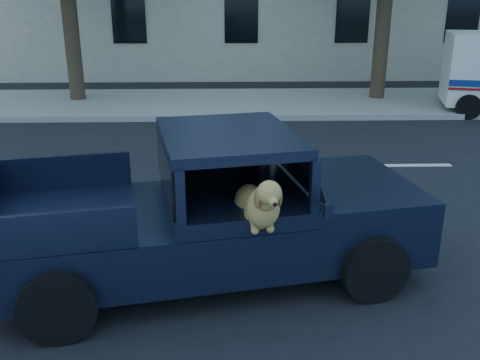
{
  "coord_description": "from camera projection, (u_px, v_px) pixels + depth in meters",
  "views": [
    {
      "loc": [
        0.41,
        -6.39,
        3.24
      ],
      "look_at": [
        0.56,
        -1.07,
        1.34
      ],
      "focal_mm": 40.0,
      "sensor_mm": 36.0,
      "label": 1
    }
  ],
  "objects": [
    {
      "name": "lane_stripes",
      "position": [
        308.0,
        166.0,
        10.35
      ],
      "size": [
        21.6,
        0.14,
        0.01
      ],
      "primitive_type": null,
      "color": "silver",
      "rests_on": "ground"
    },
    {
      "name": "ground",
      "position": [
        196.0,
        248.0,
        7.1
      ],
      "size": [
        120.0,
        120.0,
        0.0
      ],
      "primitive_type": "plane",
      "color": "black",
      "rests_on": "ground"
    },
    {
      "name": "far_sidewalk",
      "position": [
        212.0,
        103.0,
        15.73
      ],
      "size": [
        60.0,
        4.0,
        0.15
      ],
      "primitive_type": "cube",
      "color": "gray",
      "rests_on": "ground"
    },
    {
      "name": "pickup_truck",
      "position": [
        203.0,
        230.0,
        6.23
      ],
      "size": [
        5.16,
        2.91,
        1.75
      ],
      "rotation": [
        0.0,
        0.0,
        0.2
      ],
      "color": "black",
      "rests_on": "ground"
    }
  ]
}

